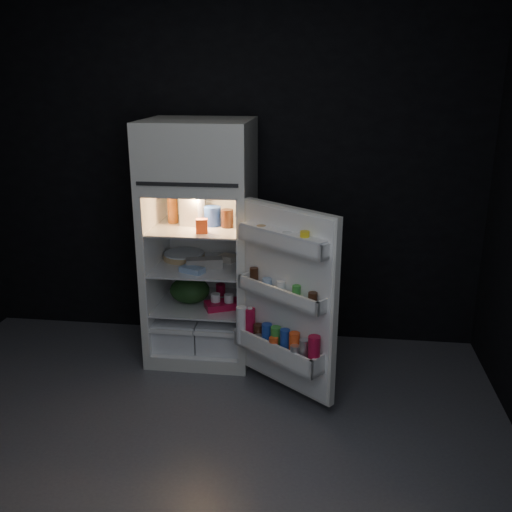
# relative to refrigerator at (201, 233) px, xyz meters

# --- Properties ---
(floor) EXTENTS (4.00, 3.40, 0.00)m
(floor) POSITION_rel_refrigerator_xyz_m (0.11, -1.32, -0.96)
(floor) COLOR #535359
(floor) RESTS_ON ground
(wall_back) EXTENTS (4.00, 0.00, 2.70)m
(wall_back) POSITION_rel_refrigerator_xyz_m (0.11, 0.38, 0.39)
(wall_back) COLOR black
(wall_back) RESTS_ON ground
(refrigerator) EXTENTS (0.76, 0.71, 1.78)m
(refrigerator) POSITION_rel_refrigerator_xyz_m (0.00, 0.00, 0.00)
(refrigerator) COLOR silver
(refrigerator) RESTS_ON ground
(fridge_door) EXTENTS (0.68, 0.59, 1.22)m
(fridge_door) POSITION_rel_refrigerator_xyz_m (0.67, -0.61, -0.28)
(fridge_door) COLOR silver
(fridge_door) RESTS_ON ground
(milk_jug) EXTENTS (0.16, 0.16, 0.24)m
(milk_jug) POSITION_rel_refrigerator_xyz_m (-0.06, -0.02, 0.19)
(milk_jug) COLOR white
(milk_jug) RESTS_ON refrigerator
(mayo_jar) EXTENTS (0.13, 0.13, 0.14)m
(mayo_jar) POSITION_rel_refrigerator_xyz_m (0.10, -0.03, 0.14)
(mayo_jar) COLOR navy
(mayo_jar) RESTS_ON refrigerator
(jam_jar) EXTENTS (0.11, 0.11, 0.13)m
(jam_jar) POSITION_rel_refrigerator_xyz_m (0.21, -0.06, 0.14)
(jam_jar) COLOR black
(jam_jar) RESTS_ON refrigerator
(amber_bottle) EXTENTS (0.08, 0.08, 0.22)m
(amber_bottle) POSITION_rel_refrigerator_xyz_m (-0.21, 0.01, 0.18)
(amber_bottle) COLOR #CC6420
(amber_bottle) RESTS_ON refrigerator
(small_carton) EXTENTS (0.09, 0.07, 0.10)m
(small_carton) POSITION_rel_refrigerator_xyz_m (0.06, -0.24, 0.12)
(small_carton) COLOR #ED4C1B
(small_carton) RESTS_ON refrigerator
(egg_carton) EXTENTS (0.28, 0.17, 0.07)m
(egg_carton) POSITION_rel_refrigerator_xyz_m (0.04, -0.11, -0.19)
(egg_carton) COLOR gray
(egg_carton) RESTS_ON refrigerator
(pie) EXTENTS (0.34, 0.34, 0.04)m
(pie) POSITION_rel_refrigerator_xyz_m (-0.16, 0.08, -0.21)
(pie) COLOR tan
(pie) RESTS_ON refrigerator
(flat_package) EXTENTS (0.20, 0.15, 0.04)m
(flat_package) POSITION_rel_refrigerator_xyz_m (-0.02, -0.22, -0.21)
(flat_package) COLOR #7D9CC2
(flat_package) RESTS_ON refrigerator
(wrapped_pkg) EXTENTS (0.15, 0.14, 0.05)m
(wrapped_pkg) POSITION_rel_refrigerator_xyz_m (0.19, 0.06, -0.20)
(wrapped_pkg) COLOR beige
(wrapped_pkg) RESTS_ON refrigerator
(produce_bag) EXTENTS (0.35, 0.32, 0.20)m
(produce_bag) POSITION_rel_refrigerator_xyz_m (-0.09, -0.06, -0.43)
(produce_bag) COLOR #193815
(produce_bag) RESTS_ON refrigerator
(yogurt_tray) EXTENTS (0.30, 0.24, 0.05)m
(yogurt_tray) POSITION_rel_refrigerator_xyz_m (0.19, -0.14, -0.50)
(yogurt_tray) COLOR #AD0E31
(yogurt_tray) RESTS_ON refrigerator
(small_can_red) EXTENTS (0.07, 0.07, 0.09)m
(small_can_red) POSITION_rel_refrigerator_xyz_m (0.11, 0.11, -0.48)
(small_can_red) COLOR #AD0E31
(small_can_red) RESTS_ON refrigerator
(small_can_silver) EXTENTS (0.10, 0.10, 0.09)m
(small_can_silver) POSITION_rel_refrigerator_xyz_m (0.28, 0.14, -0.48)
(small_can_silver) COLOR #B9BABD
(small_can_silver) RESTS_ON refrigerator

